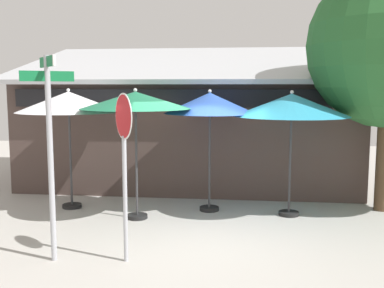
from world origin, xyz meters
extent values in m
cube|color=#ADA8A0|center=(0.00, 0.00, -0.05)|extent=(28.00, 28.00, 0.10)
cube|color=#473833|center=(-0.68, 5.15, 1.43)|extent=(9.01, 4.51, 2.86)
cube|color=#B7BABF|center=(-0.68, 5.00, 3.47)|extent=(9.51, 5.11, 1.25)
cube|color=black|center=(-0.68, 2.84, 2.51)|extent=(8.41, 0.16, 0.44)
cylinder|color=#A8AAB2|center=(-2.14, -1.41, 1.64)|extent=(0.09, 0.09, 3.27)
cube|color=#116B38|center=(-2.14, -1.41, 3.17)|extent=(0.53, 0.68, 0.16)
cube|color=#116B38|center=(-2.14, -1.41, 2.95)|extent=(0.68, 0.53, 0.16)
cube|color=white|center=(-1.87, -1.76, 3.17)|extent=(0.06, 0.07, 0.16)
cylinder|color=#A8AAB2|center=(-0.97, -1.31, 1.02)|extent=(0.07, 0.07, 2.03)
cylinder|color=white|center=(-0.97, -1.31, 2.33)|extent=(0.43, 0.60, 0.72)
cylinder|color=red|center=(-0.97, -1.31, 2.33)|extent=(0.41, 0.57, 0.67)
cylinder|color=black|center=(-3.08, 1.73, 0.04)|extent=(0.44, 0.44, 0.08)
cylinder|color=#333335|center=(-3.08, 1.73, 1.14)|extent=(0.05, 0.05, 2.27)
cone|color=white|center=(-3.08, 1.73, 2.45)|extent=(2.35, 2.35, 0.46)
sphere|color=silver|center=(-3.08, 1.73, 2.71)|extent=(0.08, 0.08, 0.08)
cylinder|color=black|center=(-1.37, 1.06, 0.04)|extent=(0.44, 0.44, 0.08)
cylinder|color=#333335|center=(-1.37, 1.06, 1.19)|extent=(0.05, 0.05, 2.39)
cone|color=#1E724C|center=(-1.37, 1.06, 2.51)|extent=(2.31, 2.31, 0.35)
sphere|color=silver|center=(-1.37, 1.06, 2.72)|extent=(0.08, 0.08, 0.08)
cylinder|color=black|center=(0.11, 1.87, 0.04)|extent=(0.44, 0.44, 0.08)
cylinder|color=#333335|center=(0.11, 1.87, 1.13)|extent=(0.05, 0.05, 2.25)
cone|color=#2D56B7|center=(0.11, 1.87, 2.43)|extent=(2.04, 2.04, 0.46)
sphere|color=silver|center=(0.11, 1.87, 2.69)|extent=(0.08, 0.08, 0.08)
cylinder|color=black|center=(1.87, 1.68, 0.04)|extent=(0.44, 0.44, 0.08)
cylinder|color=#333335|center=(1.87, 1.68, 1.11)|extent=(0.05, 0.05, 2.22)
cone|color=#2D99BC|center=(1.87, 1.68, 2.41)|extent=(2.45, 2.45, 0.48)
sphere|color=silver|center=(1.87, 1.68, 2.68)|extent=(0.08, 0.08, 0.08)
cylinder|color=brown|center=(4.01, 2.37, 1.16)|extent=(0.35, 0.35, 2.33)
camera|label=1|loc=(0.91, -8.20, 2.79)|focal=42.72mm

